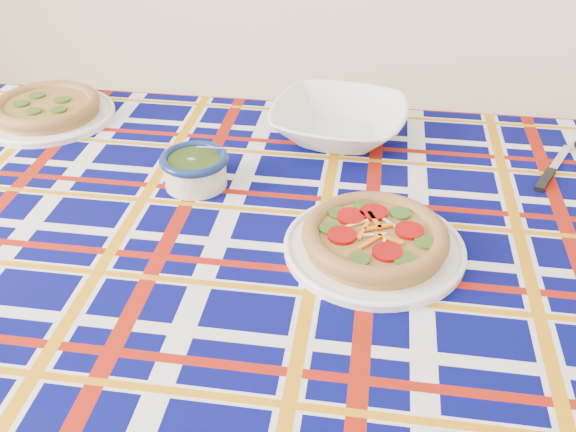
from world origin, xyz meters
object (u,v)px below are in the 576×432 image
(dining_table, at_px, (273,264))
(serving_bowl, at_px, (339,122))
(main_focaccia_plate, at_px, (375,237))
(pesto_bowl, at_px, (195,167))

(dining_table, bearing_deg, serving_bowl, 76.84)
(main_focaccia_plate, distance_m, serving_bowl, 0.42)
(dining_table, xyz_separation_m, pesto_bowl, (-0.18, 0.10, 0.12))
(pesto_bowl, relative_size, serving_bowl, 0.45)
(dining_table, xyz_separation_m, main_focaccia_plate, (0.18, -0.02, 0.11))
(main_focaccia_plate, relative_size, serving_bowl, 1.06)
(pesto_bowl, xyz_separation_m, serving_bowl, (0.22, 0.27, -0.00))
(main_focaccia_plate, xyz_separation_m, serving_bowl, (-0.14, 0.39, 0.01))
(main_focaccia_plate, height_order, serving_bowl, serving_bowl)
(serving_bowl, bearing_deg, pesto_bowl, -129.17)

